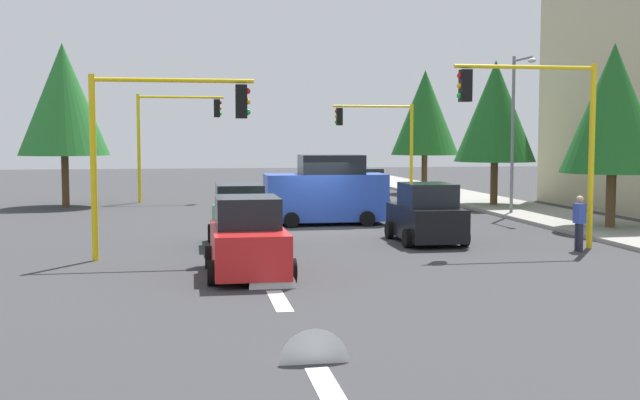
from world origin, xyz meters
The scene contains 19 objects.
ground_plane centered at (0.00, 0.00, 0.00)m, with size 120.00×120.00×0.00m, color #353538.
sidewalk_kerb centered at (-5.00, 10.50, 0.07)m, with size 80.00×4.00×0.15m, color gray.
lane_arrow_near centered at (11.51, -3.00, 0.01)m, with size 2.40×1.10×1.10m.
lane_arrow_mid centered at (17.51, -3.00, 0.01)m, with size 2.40×1.10×1.10m.
traffic_signal_near_right centered at (6.00, -5.62, 3.72)m, with size 0.36×4.59×5.22m.
traffic_signal_far_left centered at (-14.00, 5.64, 3.80)m, with size 0.36×4.59×5.34m.
traffic_signal_far_right centered at (-14.00, -5.71, 4.07)m, with size 0.36×4.59×5.76m.
traffic_signal_near_left centered at (6.00, 5.71, 4.06)m, with size 0.36×4.59×5.75m.
street_lamp_curbside centered at (-3.61, 9.20, 4.35)m, with size 2.15×0.28×7.00m.
tree_roadside_far centered at (-18.00, 9.50, 4.98)m, with size 4.16×4.16×7.59m.
tree_roadside_near centered at (2.00, 10.50, 4.52)m, with size 3.79×3.79×6.90m.
tree_roadside_mid centered at (-8.00, 10.00, 4.75)m, with size 3.97×3.97×7.24m.
tree_opposite_side centered at (-12.00, -11.00, 5.34)m, with size 4.44×4.44×8.13m.
delivery_van_blue centered at (-2.00, 0.52, 1.28)m, with size 2.22×4.80×2.77m.
car_yellow centered at (-8.52, 3.53, 0.89)m, with size 3.60×1.99×1.98m.
car_red centered at (9.06, -3.42, 0.90)m, with size 3.91×2.09×1.98m.
car_black centered at (3.93, 2.82, 0.90)m, with size 3.63×2.08×1.98m.
car_green centered at (3.75, -3.29, 0.90)m, with size 3.80×1.98×1.98m.
pedestrian_crossing centered at (6.53, 6.87, 0.91)m, with size 0.40×0.24×1.70m.
Camera 1 is at (28.56, -4.84, 3.47)m, focal length 43.82 mm.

